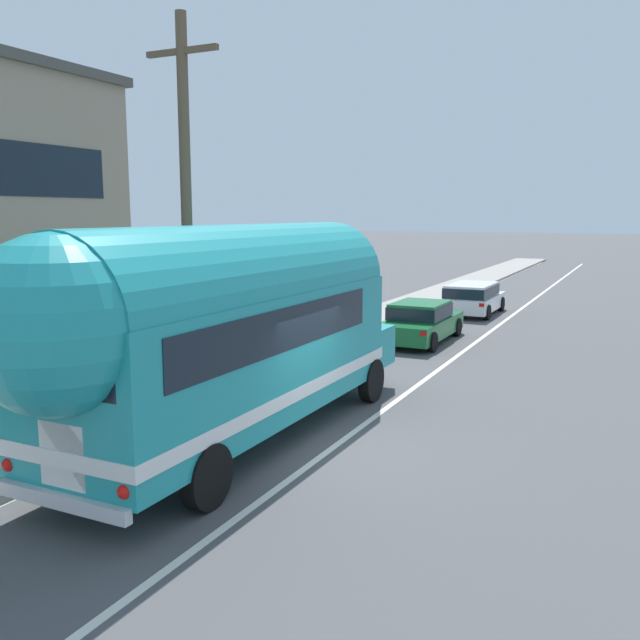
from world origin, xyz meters
name	(u,v)px	position (x,y,z in m)	size (l,w,h in m)	color
ground_plane	(333,448)	(0.00, 0.00, 0.00)	(300.00, 300.00, 0.00)	#4C4C4F
lane_markings	(434,337)	(-1.58, 12.00, 0.00)	(3.56, 80.00, 0.01)	silver
sidewalk_slab	(328,337)	(-4.78, 10.00, 0.07)	(2.70, 90.00, 0.15)	gray
utility_pole	(187,209)	(-4.07, 1.19, 4.42)	(1.80, 0.24, 8.50)	brown
painted_bus	(225,327)	(-1.72, -0.91, 2.30)	(2.65, 11.00, 4.12)	teal
car_lead	(420,320)	(-1.75, 10.90, 0.74)	(1.95, 4.59, 1.37)	#196633
car_second	(473,297)	(-1.60, 17.88, 0.79)	(2.01, 4.31, 1.37)	white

